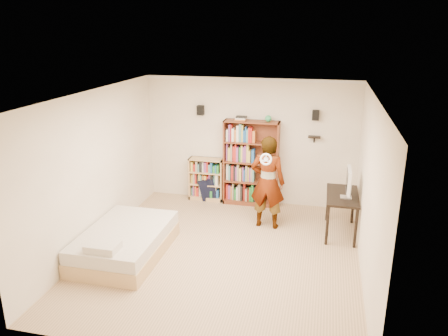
% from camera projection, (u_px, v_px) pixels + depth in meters
% --- Properties ---
extents(ground, '(4.50, 5.00, 0.01)m').
position_uv_depth(ground, '(223.00, 254.00, 7.41)').
color(ground, tan).
rests_on(ground, ground).
extents(room_shell, '(4.52, 5.02, 2.71)m').
position_uv_depth(room_shell, '(222.00, 155.00, 6.87)').
color(room_shell, white).
rests_on(room_shell, ground).
extents(crown_molding, '(4.50, 5.00, 0.06)m').
position_uv_depth(crown_molding, '(222.00, 97.00, 6.59)').
color(crown_molding, white).
rests_on(crown_molding, room_shell).
extents(speaker_left, '(0.14, 0.12, 0.20)m').
position_uv_depth(speaker_left, '(201.00, 110.00, 9.25)').
color(speaker_left, black).
rests_on(speaker_left, room_shell).
extents(speaker_right, '(0.14, 0.12, 0.20)m').
position_uv_depth(speaker_right, '(316.00, 115.00, 8.73)').
color(speaker_right, black).
rests_on(speaker_right, room_shell).
extents(wall_shelf, '(0.25, 0.16, 0.02)m').
position_uv_depth(wall_shelf, '(314.00, 137.00, 8.88)').
color(wall_shelf, black).
rests_on(wall_shelf, room_shell).
extents(tall_bookshelf, '(1.16, 0.34, 1.84)m').
position_uv_depth(tall_bookshelf, '(251.00, 163.00, 9.28)').
color(tall_bookshelf, brown).
rests_on(tall_bookshelf, ground).
extents(low_bookshelf, '(0.76, 0.28, 0.95)m').
position_uv_depth(low_bookshelf, '(206.00, 179.00, 9.66)').
color(low_bookshelf, tan).
rests_on(low_bookshelf, ground).
extents(computer_desk, '(0.57, 1.13, 0.77)m').
position_uv_depth(computer_desk, '(341.00, 214.00, 8.07)').
color(computer_desk, black).
rests_on(computer_desk, ground).
extents(imac, '(0.18, 0.56, 0.55)m').
position_uv_depth(imac, '(347.00, 183.00, 7.73)').
color(imac, white).
rests_on(imac, computer_desk).
extents(daybed, '(1.26, 1.94, 0.57)m').
position_uv_depth(daybed, '(125.00, 239.00, 7.33)').
color(daybed, beige).
rests_on(daybed, ground).
extents(person, '(0.68, 0.47, 1.80)m').
position_uv_depth(person, '(268.00, 182.00, 8.20)').
color(person, black).
rests_on(person, ground).
extents(wii_wheel, '(0.22, 0.08, 0.22)m').
position_uv_depth(wii_wheel, '(266.00, 159.00, 7.72)').
color(wii_wheel, white).
rests_on(wii_wheel, person).
extents(navy_bag, '(0.42, 0.32, 0.51)m').
position_uv_depth(navy_bag, '(208.00, 189.00, 9.68)').
color(navy_bag, black).
rests_on(navy_bag, ground).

